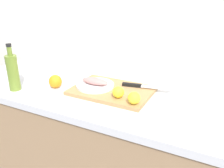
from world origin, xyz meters
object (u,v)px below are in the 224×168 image
white_plate (95,85)px  olive_oil_bottle (13,72)px  chef_knife (141,86)px  cutting_board (112,91)px  lemon_0 (118,92)px  fish_fillet (95,81)px

white_plate → olive_oil_bottle: 0.47m
white_plate → chef_knife: (0.24, 0.11, 0.00)m
cutting_board → lemon_0: bearing=-47.2°
cutting_board → lemon_0: (0.08, -0.09, 0.04)m
fish_fillet → olive_oil_bottle: (-0.41, -0.21, 0.06)m
lemon_0 → olive_oil_bottle: size_ratio=0.23×
white_plate → chef_knife: chef_knife is taller
cutting_board → white_plate: (-0.10, -0.01, 0.02)m
cutting_board → white_plate: bearing=-173.3°
cutting_board → olive_oil_bottle: bearing=-157.1°
white_plate → olive_oil_bottle: olive_oil_bottle is taller
cutting_board → chef_knife: bearing=34.4°
chef_knife → lemon_0: bearing=-119.6°
cutting_board → fish_fillet: size_ratio=2.72×
white_plate → lemon_0: 0.20m
cutting_board → chef_knife: chef_knife is taller
fish_fillet → lemon_0: (0.18, -0.07, -0.00)m
white_plate → lemon_0: lemon_0 is taller
white_plate → fish_fillet: 0.03m
white_plate → olive_oil_bottle: bearing=-153.5°
cutting_board → fish_fillet: 0.11m
chef_knife → olive_oil_bottle: 0.73m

